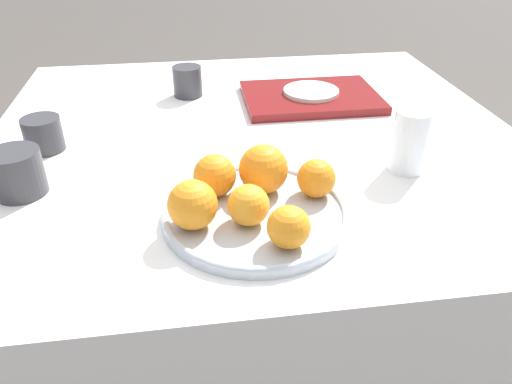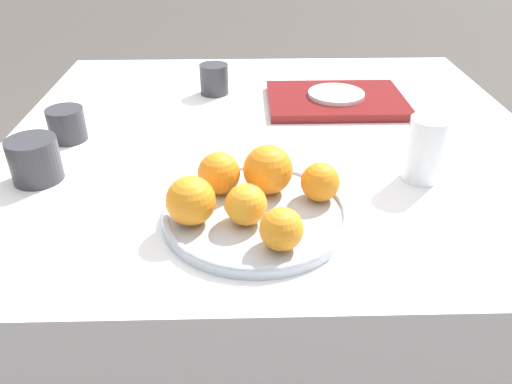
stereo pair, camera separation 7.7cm
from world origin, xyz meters
TOP-DOWN VIEW (x-y plane):
  - ground_plane at (0.00, 0.00)m, footprint 12.00×12.00m
  - table at (0.00, 0.00)m, footprint 1.13×1.07m
  - fruit_platter at (-0.04, -0.32)m, footprint 0.30×0.30m
  - orange_0 at (-0.01, -0.41)m, footprint 0.06×0.06m
  - orange_1 at (-0.10, -0.26)m, footprint 0.07×0.07m
  - orange_2 at (-0.02, -0.26)m, footprint 0.08×0.08m
  - orange_3 at (-0.06, -0.35)m, footprint 0.06×0.06m
  - orange_4 at (0.06, -0.29)m, footprint 0.06×0.06m
  - orange_5 at (-0.14, -0.35)m, footprint 0.08×0.08m
  - water_glass at (0.26, -0.20)m, footprint 0.07×0.07m
  - serving_tray at (0.16, 0.16)m, footprint 0.33×0.23m
  - side_plate at (0.16, 0.16)m, footprint 0.14×0.14m
  - cup_0 at (-0.43, -0.02)m, footprint 0.08×0.08m
  - cup_1 at (-0.13, 0.24)m, footprint 0.07×0.07m
  - cup_2 at (-0.43, -0.19)m, footprint 0.09×0.09m

SIDE VIEW (x-z plane):
  - ground_plane at x=0.00m, z-range 0.00..0.00m
  - table at x=0.00m, z-range 0.00..0.73m
  - serving_tray at x=0.16m, z-range 0.73..0.75m
  - fruit_platter at x=-0.04m, z-range 0.73..0.75m
  - side_plate at x=0.16m, z-range 0.75..0.76m
  - cup_0 at x=-0.43m, z-range 0.73..0.80m
  - cup_1 at x=-0.13m, z-range 0.73..0.81m
  - cup_2 at x=-0.43m, z-range 0.73..0.81m
  - orange_0 at x=-0.01m, z-range 0.75..0.81m
  - orange_3 at x=-0.06m, z-range 0.75..0.81m
  - orange_4 at x=0.06m, z-range 0.75..0.81m
  - orange_1 at x=-0.10m, z-range 0.75..0.82m
  - orange_5 at x=-0.14m, z-range 0.75..0.82m
  - orange_2 at x=-0.02m, z-range 0.75..0.83m
  - water_glass at x=0.26m, z-range 0.73..0.85m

